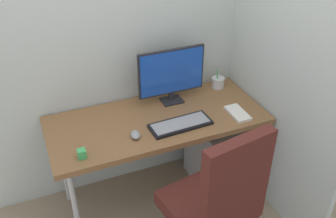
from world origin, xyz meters
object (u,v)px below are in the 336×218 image
Objects in this scene: desk_clamp_accessory at (82,154)px; office_chair at (217,201)px; mouse at (135,135)px; monitor at (171,73)px; keyboard at (181,124)px; notebook at (238,113)px; filing_cabinet at (221,155)px; pen_holder at (218,82)px.

office_chair is at bearing -37.61° from desk_clamp_accessory.
monitor is at bearing 49.34° from mouse.
notebook is (0.43, -0.03, -0.00)m from keyboard.
mouse is (-0.74, -0.11, 0.48)m from filing_cabinet.
mouse is 0.43× the size of notebook.
filing_cabinet is 0.89m from mouse.
mouse reaches higher than keyboard.
monitor reaches higher than keyboard.
notebook is (-0.06, -0.40, -0.03)m from pen_holder.
mouse reaches higher than notebook.
keyboard is 0.62m from pen_holder.
notebook is 3.71× the size of desk_clamp_accessory.
monitor is 2.95× the size of pen_holder.
desk_clamp_accessory is (-0.76, -0.40, -0.20)m from monitor.
mouse is (-0.30, 0.58, 0.17)m from office_chair.
desk_clamp_accessory is at bearing -159.82° from mouse.
keyboard is (-0.07, -0.33, -0.22)m from monitor.
filing_cabinet is at bearing 9.10° from desk_clamp_accessory.
monitor is 0.46m from pen_holder.
monitor is at bearing 146.58° from filing_cabinet.
filing_cabinet is at bearing -106.11° from pen_holder.
keyboard reaches higher than filing_cabinet.
pen_holder reaches higher than filing_cabinet.
office_chair reaches higher than notebook.
notebook is (0.02, -0.13, 0.47)m from filing_cabinet.
pen_holder is at bearing 73.89° from filing_cabinet.
pen_holder is at bearing 20.85° from desk_clamp_accessory.
monitor is (-0.34, 0.23, 0.69)m from filing_cabinet.
monitor is 5.41× the size of mouse.
mouse is at bearing -155.08° from pen_holder.
pen_holder is (0.42, 0.05, -0.19)m from monitor.
filing_cabinet is 1.15× the size of monitor.
office_chair is at bearing -118.51° from pen_holder.
desk_clamp_accessory is (-1.10, -0.18, 0.49)m from filing_cabinet.
filing_cabinet is at bearing 17.43° from mouse.
keyboard is at bearing 176.40° from notebook.
pen_holder reaches higher than desk_clamp_accessory.
desk_clamp_accessory is at bearing 142.39° from office_chair.
keyboard is at bearing 6.38° from desk_clamp_accessory.
mouse is 1.60× the size of desk_clamp_accessory.
pen_holder is 0.79× the size of notebook.
filing_cabinet is 0.80m from monitor.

